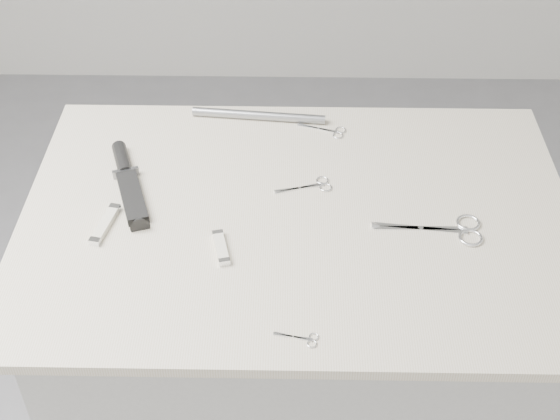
{
  "coord_description": "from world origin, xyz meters",
  "views": [
    {
      "loc": [
        -0.01,
        -1.06,
        1.84
      ],
      "look_at": [
        -0.03,
        0.01,
        0.92
      ],
      "focal_mm": 50.0,
      "sensor_mm": 36.0,
      "label": 1
    }
  ],
  "objects_px": {
    "plinth": "(294,375)",
    "embroidery_scissors_b": "(329,131)",
    "pocket_knife_b": "(221,248)",
    "metal_rail": "(259,115)",
    "pocket_knife_a": "(105,224)",
    "embroidery_scissors_a": "(313,186)",
    "tiny_scissors": "(302,338)",
    "sheathed_knife": "(127,179)",
    "large_shears": "(452,229)"
  },
  "relations": [
    {
      "from": "plinth",
      "to": "embroidery_scissors_b",
      "type": "distance_m",
      "value": 0.54
    },
    {
      "from": "embroidery_scissors_b",
      "to": "pocket_knife_b",
      "type": "bearing_deg",
      "value": -100.45
    },
    {
      "from": "metal_rail",
      "to": "pocket_knife_a",
      "type": "bearing_deg",
      "value": -127.05
    },
    {
      "from": "embroidery_scissors_a",
      "to": "metal_rail",
      "type": "relative_size",
      "value": 0.39
    },
    {
      "from": "pocket_knife_a",
      "to": "pocket_knife_b",
      "type": "xyz_separation_m",
      "value": [
        0.21,
        -0.06,
        -0.0
      ]
    },
    {
      "from": "pocket_knife_b",
      "to": "embroidery_scissors_a",
      "type": "bearing_deg",
      "value": -55.66
    },
    {
      "from": "embroidery_scissors_a",
      "to": "tiny_scissors",
      "type": "relative_size",
      "value": 1.56
    },
    {
      "from": "embroidery_scissors_b",
      "to": "sheathed_knife",
      "type": "relative_size",
      "value": 0.42
    },
    {
      "from": "embroidery_scissors_b",
      "to": "pocket_knife_a",
      "type": "xyz_separation_m",
      "value": [
        -0.41,
        -0.3,
        0.0
      ]
    },
    {
      "from": "pocket_knife_a",
      "to": "metal_rail",
      "type": "distance_m",
      "value": 0.43
    },
    {
      "from": "pocket_knife_a",
      "to": "metal_rail",
      "type": "height_order",
      "value": "metal_rail"
    },
    {
      "from": "plinth",
      "to": "metal_rail",
      "type": "relative_size",
      "value": 3.22
    },
    {
      "from": "plinth",
      "to": "pocket_knife_b",
      "type": "relative_size",
      "value": 10.89
    },
    {
      "from": "tiny_scissors",
      "to": "sheathed_knife",
      "type": "xyz_separation_m",
      "value": [
        -0.33,
        0.38,
        0.01
      ]
    },
    {
      "from": "embroidery_scissors_a",
      "to": "pocket_knife_b",
      "type": "relative_size",
      "value": 1.31
    },
    {
      "from": "large_shears",
      "to": "embroidery_scissors_b",
      "type": "bearing_deg",
      "value": 127.82
    },
    {
      "from": "large_shears",
      "to": "pocket_knife_b",
      "type": "relative_size",
      "value": 2.31
    },
    {
      "from": "tiny_scissors",
      "to": "pocket_knife_b",
      "type": "xyz_separation_m",
      "value": [
        -0.14,
        0.19,
        0.0
      ]
    },
    {
      "from": "large_shears",
      "to": "tiny_scissors",
      "type": "distance_m",
      "value": 0.36
    },
    {
      "from": "large_shears",
      "to": "embroidery_scissors_b",
      "type": "height_order",
      "value": "large_shears"
    },
    {
      "from": "plinth",
      "to": "embroidery_scissors_a",
      "type": "distance_m",
      "value": 0.48
    },
    {
      "from": "sheathed_knife",
      "to": "pocket_knife_a",
      "type": "height_order",
      "value": "sheathed_knife"
    },
    {
      "from": "sheathed_knife",
      "to": "metal_rail",
      "type": "height_order",
      "value": "sheathed_knife"
    },
    {
      "from": "large_shears",
      "to": "pocket_knife_a",
      "type": "distance_m",
      "value": 0.61
    },
    {
      "from": "plinth",
      "to": "embroidery_scissors_a",
      "type": "relative_size",
      "value": 8.3
    },
    {
      "from": "embroidery_scissors_a",
      "to": "sheathed_knife",
      "type": "xyz_separation_m",
      "value": [
        -0.35,
        0.01,
        0.01
      ]
    },
    {
      "from": "embroidery_scissors_a",
      "to": "pocket_knife_a",
      "type": "relative_size",
      "value": 1.03
    },
    {
      "from": "plinth",
      "to": "pocket_knife_a",
      "type": "bearing_deg",
      "value": -173.24
    },
    {
      "from": "plinth",
      "to": "pocket_knife_b",
      "type": "distance_m",
      "value": 0.5
    },
    {
      "from": "metal_rail",
      "to": "pocket_knife_b",
      "type": "bearing_deg",
      "value": -97.0
    },
    {
      "from": "pocket_knife_b",
      "to": "large_shears",
      "type": "bearing_deg",
      "value": -95.43
    },
    {
      "from": "pocket_knife_b",
      "to": "metal_rail",
      "type": "bearing_deg",
      "value": -20.48
    },
    {
      "from": "sheathed_knife",
      "to": "large_shears",
      "type": "bearing_deg",
      "value": -120.31
    },
    {
      "from": "embroidery_scissors_a",
      "to": "pocket_knife_b",
      "type": "xyz_separation_m",
      "value": [
        -0.16,
        -0.18,
        0.0
      ]
    },
    {
      "from": "tiny_scissors",
      "to": "pocket_knife_a",
      "type": "distance_m",
      "value": 0.43
    },
    {
      "from": "sheathed_knife",
      "to": "tiny_scissors",
      "type": "bearing_deg",
      "value": -157.24
    },
    {
      "from": "embroidery_scissors_a",
      "to": "sheathed_knife",
      "type": "distance_m",
      "value": 0.35
    },
    {
      "from": "embroidery_scissors_b",
      "to": "tiny_scissors",
      "type": "distance_m",
      "value": 0.55
    },
    {
      "from": "embroidery_scissors_b",
      "to": "metal_rail",
      "type": "height_order",
      "value": "metal_rail"
    },
    {
      "from": "tiny_scissors",
      "to": "metal_rail",
      "type": "bearing_deg",
      "value": 110.25
    },
    {
      "from": "sheathed_knife",
      "to": "pocket_knife_a",
      "type": "bearing_deg",
      "value": 152.89
    },
    {
      "from": "embroidery_scissors_b",
      "to": "sheathed_knife",
      "type": "distance_m",
      "value": 0.42
    },
    {
      "from": "sheathed_knife",
      "to": "embroidery_scissors_b",
      "type": "bearing_deg",
      "value": -84.07
    },
    {
      "from": "embroidery_scissors_b",
      "to": "large_shears",
      "type": "bearing_deg",
      "value": -37.05
    },
    {
      "from": "embroidery_scissors_b",
      "to": "pocket_knife_b",
      "type": "height_order",
      "value": "pocket_knife_b"
    },
    {
      "from": "embroidery_scissors_b",
      "to": "plinth",
      "type": "bearing_deg",
      "value": -85.77
    },
    {
      "from": "pocket_knife_a",
      "to": "tiny_scissors",
      "type": "bearing_deg",
      "value": -113.95
    },
    {
      "from": "tiny_scissors",
      "to": "sheathed_knife",
      "type": "height_order",
      "value": "sheathed_knife"
    },
    {
      "from": "plinth",
      "to": "large_shears",
      "type": "relative_size",
      "value": 4.71
    },
    {
      "from": "embroidery_scissors_a",
      "to": "tiny_scissors",
      "type": "xyz_separation_m",
      "value": [
        -0.02,
        -0.37,
        -0.0
      ]
    }
  ]
}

